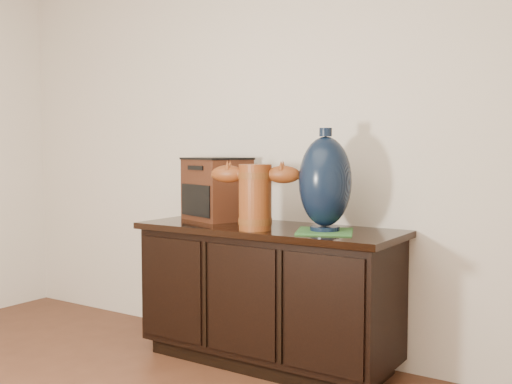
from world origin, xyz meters
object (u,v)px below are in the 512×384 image
Objects in this scene: terracotta_vessel at (255,193)px; tv_radio at (217,189)px; sideboard at (267,293)px; spray_can at (247,206)px; lamp_base at (325,182)px.

terracotta_vessel is 1.07× the size of tv_radio.
spray_can is (-0.22, 0.12, 0.46)m from sideboard.
spray_can is (-0.58, 0.16, -0.16)m from lamp_base.
spray_can is at bearing 112.00° from terracotta_vessel.
sideboard is 0.72m from lamp_base.
sideboard is 8.17× the size of spray_can.
terracotta_vessel is at bearing -9.97° from tv_radio.
lamp_base reaches higher than spray_can.
tv_radio is 0.79m from lamp_base.
sideboard is at bearing 79.72° from terracotta_vessel.
spray_can reaches higher than sideboard.
sideboard is at bearing 174.35° from lamp_base.
tv_radio reaches higher than sideboard.
sideboard is at bearing 7.04° from tv_radio.
lamp_base is 2.87× the size of spray_can.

